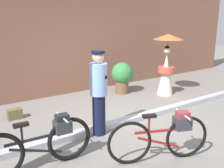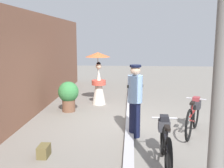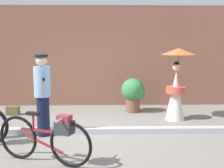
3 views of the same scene
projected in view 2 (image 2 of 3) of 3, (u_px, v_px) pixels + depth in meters
The scene contains 9 objects.
ground_plane at pixel (130, 125), 7.22m from camera, with size 30.00×30.00×0.00m, color gray.
building_wall at pixel (17, 67), 7.17m from camera, with size 14.00×0.40×3.05m, color brown.
sidewalk_curb at pixel (130, 123), 7.21m from camera, with size 14.00×0.20×0.12m, color #B2B2B7.
bicycle_near_officer at pixel (165, 143), 4.90m from camera, with size 1.85×0.48×0.83m.
bicycle_far_side at pixel (193, 115), 6.56m from camera, with size 1.63×0.72×0.83m.
person_officer at pixel (135, 99), 6.21m from camera, with size 0.34×0.37×1.70m.
person_with_parasol at pixel (99, 77), 9.32m from camera, with size 0.86×0.86×1.81m.
potted_plant_by_door at pixel (69, 94), 8.47m from camera, with size 0.66×0.65×0.95m.
backpack_on_pavement at pixel (44, 151), 5.28m from camera, with size 0.33×0.20×0.23m.
Camera 2 is at (-6.94, -0.02, 2.32)m, focal length 43.28 mm.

